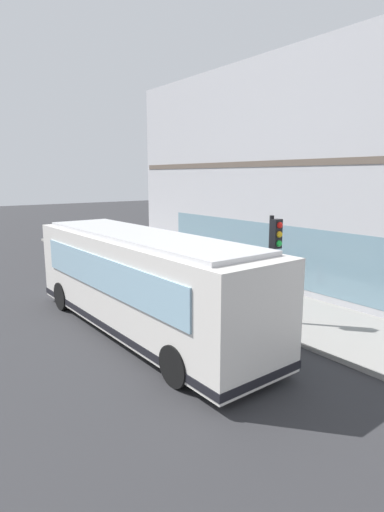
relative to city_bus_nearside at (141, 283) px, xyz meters
name	(u,v)px	position (x,y,z in m)	size (l,w,h in m)	color
ground	(147,325)	(0.37, 0.33, -1.55)	(120.00, 120.00, 0.00)	#2D2D30
sidewalk_curb	(248,299)	(4.84, 0.33, -1.48)	(3.75, 40.00, 0.15)	gray
building_corner	(355,176)	(11.45, 0.33, 3.20)	(9.52, 21.15, 9.52)	#A8A8AD
city_bus_nearside	(141,283)	(0.00, 0.00, 0.00)	(2.80, 10.10, 3.07)	silver
traffic_light_near_corner	(274,249)	(3.50, -2.12, 0.97)	(0.32, 0.49, 3.40)	black
fire_hydrant	(247,291)	(4.52, 0.06, -1.04)	(0.35, 0.35, 0.74)	red
pedestrian_by_light_pole	(216,270)	(4.23, 1.52, -0.48)	(0.32, 0.32, 1.62)	#99994C
pedestrian_near_building_entrance	(145,253)	(3.78, 6.35, -0.47)	(0.32, 0.32, 1.63)	silver
pedestrian_walking_along_curb	(261,267)	(5.93, 0.74, -0.42)	(0.32, 0.32, 1.71)	black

